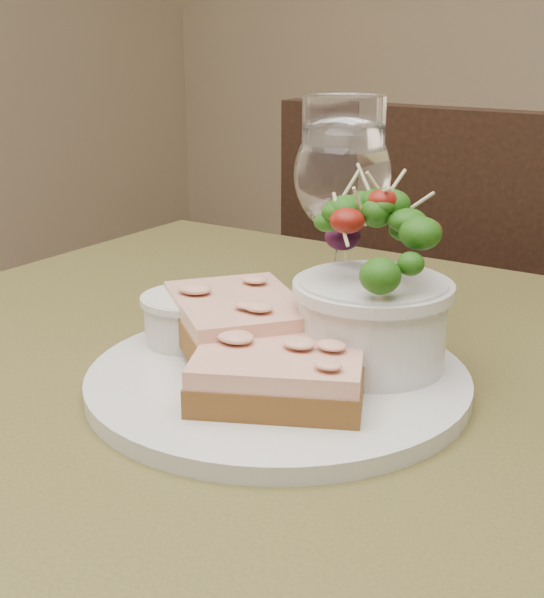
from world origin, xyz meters
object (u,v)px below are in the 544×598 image
Objects in this scene: dinner_plate at (278,380)px; ramekin at (189,316)px; sandwich_front at (278,376)px; sandwich_back at (238,320)px; cafe_table at (268,531)px; wine_glass at (342,182)px; chair_far at (461,499)px; salad_bowl at (373,284)px.

dinner_plate is 3.96× the size of ramekin.
sandwich_back is at bearing 117.64° from sandwich_front.
dinner_plate is 2.01× the size of sandwich_front.
sandwich_back reaches higher than ramekin.
cafe_table is at bearing 2.28° from sandwich_back.
wine_glass reaches higher than sandwich_back.
wine_glass is (0.07, -0.54, 0.58)m from chair_far.
salad_bowl is (0.05, 0.05, 0.07)m from dinner_plate.
ramekin is at bearing 91.27° from chair_far.
chair_far is 3.42× the size of dinner_plate.
chair_far is at bearing 132.78° from sandwich_back.
sandwich_front is at bearing -23.78° from ramekin.
dinner_plate is (-0.00, 0.02, 0.11)m from cafe_table.
wine_glass reaches higher than chair_far.
ramekin is at bearing 170.91° from dinner_plate.
dinner_plate is 0.17m from wine_glass.
wine_glass is at bearing 115.65° from sandwich_back.
sandwich_front is at bearing -106.04° from salad_bowl.
salad_bowl is at bearing 56.62° from sandwich_back.
ramekin is at bearing -166.26° from salad_bowl.
sandwich_back is (-0.07, 0.05, 0.01)m from sandwich_front.
sandwich_front is at bearing -38.86° from cafe_table.
wine_glass is (0.03, 0.11, 0.09)m from sandwich_back.
sandwich_back is at bearing 159.03° from dinner_plate.
salad_bowl is at bearing -48.74° from wine_glass.
salad_bowl is at bearing 45.27° from dinner_plate.
cafe_table is 0.13m from sandwich_front.
cafe_table is at bearing -121.97° from salad_bowl.
wine_glass is (0.07, 0.11, 0.09)m from ramekin.
sandwich_front is (0.11, -0.70, 0.48)m from chair_far.
salad_bowl is 0.73× the size of wine_glass.
sandwich_back is at bearing -103.31° from wine_glass.
wine_glass is (-0.07, 0.08, 0.05)m from salad_bowl.
ramekin reaches higher than sandwich_front.
sandwich_back is 0.10m from salad_bowl.
dinner_plate is 1.50× the size of wine_glass.
wine_glass is at bearing 80.35° from sandwich_front.
salad_bowl is at bearing 48.87° from sandwich_front.
sandwich_back is at bearing 4.74° from ramekin.
dinner_plate is 0.06m from sandwich_back.
sandwich_front is at bearing -74.57° from wine_glass.
dinner_plate is at bearing 17.99° from sandwich_back.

